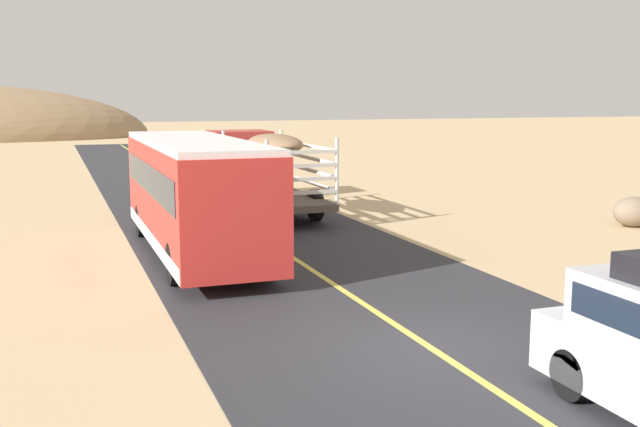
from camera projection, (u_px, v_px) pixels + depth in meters
name	position (u px, v px, depth m)	size (l,w,h in m)	color
ground_plane	(431.00, 349.00, 13.06)	(240.00, 240.00, 0.00)	tan
road_surface	(431.00, 349.00, 13.06)	(8.00, 120.00, 0.02)	#2D2D33
road_centre_line	(431.00, 348.00, 13.06)	(0.16, 117.60, 0.00)	#D8CC4C
livestock_truck	(252.00, 161.00, 30.08)	(2.53, 9.70, 3.02)	#B2332D
bus	(195.00, 193.00, 20.58)	(2.54, 10.00, 3.21)	red
car_far	(190.00, 154.00, 43.33)	(1.90, 4.62, 1.93)	silver
boulder_mid_field	(634.00, 212.00, 25.27)	(1.50, 1.18, 1.02)	#84705B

